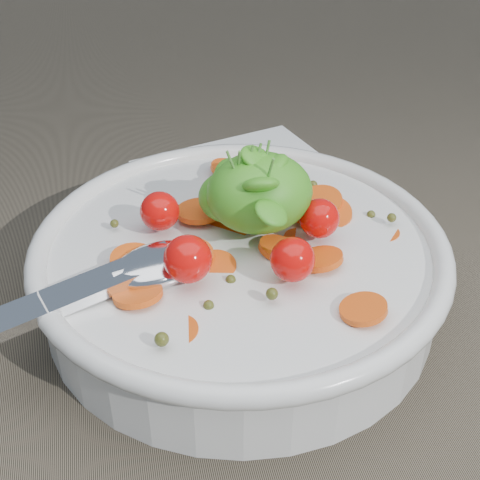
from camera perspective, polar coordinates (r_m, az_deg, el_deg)
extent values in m
plane|color=brown|center=(0.52, -3.27, -4.98)|extent=(6.00, 6.00, 0.00)
cylinder|color=silver|center=(0.50, 0.00, -3.02)|extent=(0.29, 0.29, 0.06)
torus|color=silver|center=(0.48, 0.00, -0.43)|extent=(0.30, 0.30, 0.02)
cylinder|color=silver|center=(0.51, 0.00, -5.16)|extent=(0.14, 0.14, 0.01)
cylinder|color=brown|center=(0.50, 0.00, -3.02)|extent=(0.26, 0.26, 0.04)
cylinder|color=#E65713|center=(0.46, -8.89, -1.80)|extent=(0.05, 0.05, 0.01)
cylinder|color=#E65713|center=(0.42, -5.69, -8.01)|extent=(0.04, 0.04, 0.01)
cylinder|color=#E65713|center=(0.46, 6.89, -1.62)|extent=(0.04, 0.04, 0.01)
cylinder|color=#E65713|center=(0.51, 11.96, 0.34)|extent=(0.04, 0.04, 0.01)
cylinder|color=#E65713|center=(0.47, -4.12, -1.45)|extent=(0.04, 0.04, 0.02)
cylinder|color=#E65713|center=(0.43, 10.49, -5.80)|extent=(0.03, 0.04, 0.01)
cylinder|color=#E65713|center=(0.44, -8.72, -4.54)|extent=(0.04, 0.04, 0.01)
cylinder|color=#E65713|center=(0.51, -3.45, 2.50)|extent=(0.05, 0.05, 0.01)
cylinder|color=#E65713|center=(0.57, -0.79, 5.99)|extent=(0.05, 0.05, 0.02)
cylinder|color=#E65713|center=(0.52, 7.56, 2.20)|extent=(0.05, 0.05, 0.02)
cylinder|color=#E65713|center=(0.55, 2.84, 4.63)|extent=(0.05, 0.05, 0.01)
cylinder|color=#E65713|center=(0.53, 6.82, 3.20)|extent=(0.04, 0.04, 0.02)
cylinder|color=#E65713|center=(0.46, -2.08, -2.32)|extent=(0.04, 0.04, 0.01)
cylinder|color=#E65713|center=(0.52, 1.66, 2.84)|extent=(0.04, 0.04, 0.01)
cylinder|color=#E65713|center=(0.48, 3.33, -0.77)|extent=(0.04, 0.04, 0.02)
cylinder|color=#E65713|center=(0.50, -0.85, 1.16)|extent=(0.05, 0.05, 0.01)
cylinder|color=#E65713|center=(0.49, 5.46, -0.32)|extent=(0.04, 0.04, 0.01)
cylinder|color=#E65713|center=(0.51, 6.00, 2.11)|extent=(0.04, 0.04, 0.02)
sphere|color=#464918|center=(0.50, -10.67, 1.39)|extent=(0.01, 0.01, 0.01)
sphere|color=#464918|center=(0.43, 2.74, -4.61)|extent=(0.01, 0.01, 0.01)
sphere|color=#464918|center=(0.50, 6.79, 1.92)|extent=(0.01, 0.01, 0.01)
sphere|color=#464918|center=(0.55, 6.26, 4.70)|extent=(0.01, 0.01, 0.01)
sphere|color=#464918|center=(0.49, 3.51, 1.55)|extent=(0.01, 0.01, 0.01)
sphere|color=#464918|center=(0.43, -2.69, -5.59)|extent=(0.01, 0.01, 0.01)
sphere|color=#464918|center=(0.40, -6.70, -8.41)|extent=(0.01, 0.01, 0.01)
sphere|color=#464918|center=(0.50, 5.50, 2.04)|extent=(0.01, 0.01, 0.01)
sphere|color=#464918|center=(0.57, 5.45, 5.53)|extent=(0.01, 0.01, 0.01)
sphere|color=#464918|center=(0.54, 7.89, 3.65)|extent=(0.01, 0.01, 0.01)
sphere|color=#464918|center=(0.45, -0.80, -3.42)|extent=(0.01, 0.01, 0.01)
sphere|color=#464918|center=(0.51, 12.82, 1.87)|extent=(0.01, 0.01, 0.01)
sphere|color=#464918|center=(0.46, -4.22, -2.58)|extent=(0.01, 0.01, 0.01)
sphere|color=#464918|center=(0.52, 11.12, 2.14)|extent=(0.01, 0.01, 0.01)
sphere|color=red|center=(0.48, 6.80, 1.84)|extent=(0.03, 0.03, 0.03)
sphere|color=red|center=(0.53, 1.19, 5.98)|extent=(0.03, 0.03, 0.03)
sphere|color=red|center=(0.49, -6.87, 2.46)|extent=(0.03, 0.03, 0.03)
sphere|color=red|center=(0.43, -4.47, -1.63)|extent=(0.03, 0.03, 0.03)
sphere|color=red|center=(0.44, 4.51, -1.68)|extent=(0.03, 0.03, 0.03)
ellipsoid|color=green|center=(0.47, 1.68, 4.06)|extent=(0.08, 0.07, 0.06)
ellipsoid|color=green|center=(0.49, -0.98, 3.70)|extent=(0.04, 0.04, 0.04)
ellipsoid|color=green|center=(0.46, 2.96, 6.32)|extent=(0.03, 0.03, 0.02)
ellipsoid|color=green|center=(0.50, 2.76, 6.52)|extent=(0.03, 0.02, 0.02)
ellipsoid|color=green|center=(0.47, 4.42, 5.14)|extent=(0.03, 0.03, 0.02)
ellipsoid|color=green|center=(0.46, 1.34, 7.03)|extent=(0.03, 0.03, 0.03)
ellipsoid|color=green|center=(0.48, -0.93, 4.82)|extent=(0.02, 0.02, 0.01)
ellipsoid|color=green|center=(0.46, 0.02, 3.85)|extent=(0.03, 0.03, 0.02)
ellipsoid|color=green|center=(0.48, -0.42, 4.72)|extent=(0.04, 0.03, 0.03)
ellipsoid|color=green|center=(0.48, 2.10, 6.90)|extent=(0.03, 0.03, 0.02)
ellipsoid|color=green|center=(0.47, 1.73, 4.63)|extent=(0.02, 0.03, 0.02)
ellipsoid|color=green|center=(0.46, 2.86, 4.89)|extent=(0.03, 0.03, 0.02)
ellipsoid|color=green|center=(0.47, 1.42, 5.90)|extent=(0.04, 0.04, 0.02)
ellipsoid|color=green|center=(0.47, 1.80, 5.74)|extent=(0.03, 0.02, 0.02)
ellipsoid|color=green|center=(0.48, -0.90, 5.67)|extent=(0.03, 0.03, 0.02)
ellipsoid|color=green|center=(0.47, -0.92, 4.84)|extent=(0.03, 0.03, 0.02)
ellipsoid|color=green|center=(0.46, 2.53, 4.08)|extent=(0.03, 0.02, 0.01)
ellipsoid|color=green|center=(0.46, 2.98, 4.26)|extent=(0.03, 0.02, 0.02)
ellipsoid|color=green|center=(0.47, 1.74, 5.07)|extent=(0.03, 0.03, 0.01)
ellipsoid|color=green|center=(0.46, 1.69, 4.26)|extent=(0.03, 0.03, 0.02)
ellipsoid|color=green|center=(0.46, 1.73, 6.20)|extent=(0.02, 0.02, 0.02)
ellipsoid|color=green|center=(0.44, 2.67, 2.32)|extent=(0.03, 0.04, 0.02)
ellipsoid|color=green|center=(0.46, 1.39, 7.02)|extent=(0.02, 0.02, 0.01)
ellipsoid|color=green|center=(0.45, 1.78, 4.75)|extent=(0.04, 0.04, 0.03)
cylinder|color=#4C8C33|center=(0.47, 0.97, 5.35)|extent=(0.02, 0.01, 0.05)
cylinder|color=#4C8C33|center=(0.47, 1.95, 5.61)|extent=(0.01, 0.01, 0.05)
cylinder|color=#4C8C33|center=(0.47, -0.28, 5.38)|extent=(0.00, 0.02, 0.05)
cylinder|color=#4C8C33|center=(0.46, -0.07, 5.01)|extent=(0.02, 0.00, 0.05)
cylinder|color=#4C8C33|center=(0.47, 0.24, 5.40)|extent=(0.02, 0.00, 0.05)
cylinder|color=#4C8C33|center=(0.45, 2.11, 4.46)|extent=(0.01, 0.01, 0.05)
ellipsoid|color=silver|center=(0.46, -6.98, -2.09)|extent=(0.08, 0.06, 0.02)
cube|color=silver|center=(0.44, -13.14, -4.18)|extent=(0.13, 0.06, 0.02)
cylinder|color=silver|center=(0.45, -9.42, -2.78)|extent=(0.03, 0.02, 0.01)
cube|color=white|center=(0.67, 0.33, 5.34)|extent=(0.22, 0.20, 0.01)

